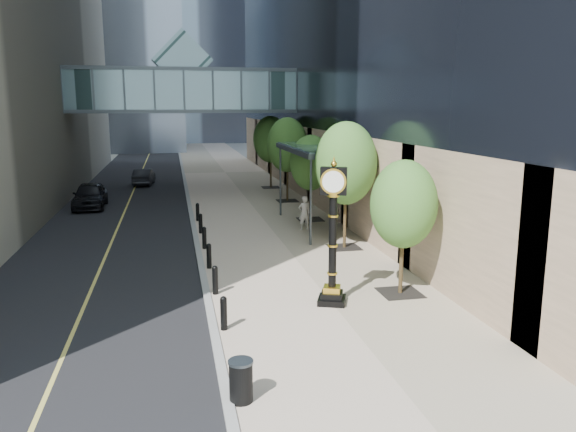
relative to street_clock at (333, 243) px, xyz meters
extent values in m
plane|color=gray|center=(-0.99, -2.51, -2.10)|extent=(320.00, 320.00, 0.00)
cube|color=black|center=(-7.99, 37.49, -2.09)|extent=(8.00, 180.00, 0.02)
cube|color=#BBA690|center=(0.01, 37.49, -2.07)|extent=(8.00, 180.00, 0.06)
cube|color=gray|center=(-3.99, 37.49, -2.06)|extent=(0.25, 180.00, 0.07)
cube|color=#467171|center=(-3.99, 25.49, 5.40)|extent=(17.00, 4.00, 3.00)
cube|color=#383F44|center=(-3.99, 25.49, 3.95)|extent=(17.00, 4.20, 0.25)
cube|color=#383F44|center=(-3.99, 25.49, 6.85)|extent=(17.00, 4.20, 0.25)
cube|color=#467171|center=(-3.99, 25.49, 7.50)|extent=(4.24, 3.00, 4.24)
cube|color=#383F44|center=(2.51, 11.49, 2.10)|extent=(3.00, 8.00, 0.25)
cube|color=#467171|center=(2.51, 11.49, 2.25)|extent=(2.80, 7.80, 0.06)
cylinder|color=#383F44|center=(1.21, 7.79, 0.00)|extent=(0.12, 0.12, 4.20)
cylinder|color=#383F44|center=(1.21, 15.19, 0.00)|extent=(0.12, 0.12, 4.20)
cylinder|color=black|center=(-3.69, -1.51, -1.59)|extent=(0.20, 0.20, 0.90)
cylinder|color=black|center=(-3.69, 1.69, -1.59)|extent=(0.20, 0.20, 0.90)
cylinder|color=black|center=(-3.69, 4.89, -1.59)|extent=(0.20, 0.20, 0.90)
cylinder|color=black|center=(-3.69, 8.09, -1.59)|extent=(0.20, 0.20, 0.90)
cylinder|color=black|center=(-3.69, 11.29, -1.59)|extent=(0.20, 0.20, 0.90)
cylinder|color=black|center=(-3.69, 14.49, -1.59)|extent=(0.20, 0.20, 0.90)
cube|color=black|center=(2.61, 0.49, -2.03)|extent=(1.40, 1.40, 0.02)
cylinder|color=#3E301A|center=(2.61, 0.49, -0.80)|extent=(0.14, 0.14, 2.47)
ellipsoid|color=#386123|center=(2.61, 0.49, 1.11)|extent=(2.26, 2.26, 3.02)
cube|color=black|center=(2.61, 6.99, -2.03)|extent=(1.40, 1.40, 0.02)
cylinder|color=#3E301A|center=(2.61, 6.99, -0.52)|extent=(0.14, 0.14, 3.04)
ellipsoid|color=#386123|center=(2.61, 6.99, 1.83)|extent=(2.79, 2.79, 3.72)
cube|color=black|center=(2.61, 13.49, -2.03)|extent=(1.40, 1.40, 0.02)
cylinder|color=#3E301A|center=(2.61, 13.49, -0.76)|extent=(0.14, 0.14, 2.56)
ellipsoid|color=#386123|center=(2.61, 13.49, 1.21)|extent=(2.34, 2.34, 3.12)
cube|color=black|center=(2.61, 19.99, -2.03)|extent=(1.40, 1.40, 0.02)
cylinder|color=#3E301A|center=(2.61, 19.99, -0.54)|extent=(0.14, 0.14, 2.99)
ellipsoid|color=#386123|center=(2.61, 19.99, 1.77)|extent=(2.74, 2.74, 3.65)
cube|color=black|center=(2.61, 26.49, -2.03)|extent=(1.40, 1.40, 0.02)
cylinder|color=#3E301A|center=(2.61, 26.49, -0.55)|extent=(0.14, 0.14, 2.98)
ellipsoid|color=#386123|center=(2.61, 26.49, 1.75)|extent=(2.73, 2.73, 3.64)
cube|color=black|center=(0.00, 0.00, -1.94)|extent=(1.14, 1.14, 0.20)
cube|color=black|center=(0.00, 0.00, -1.74)|extent=(0.89, 0.89, 0.20)
cube|color=gold|center=(0.00, 0.00, -1.55)|extent=(0.70, 0.70, 0.20)
cylinder|color=black|center=(0.00, 0.00, 0.07)|extent=(0.25, 0.25, 3.04)
cube|color=black|center=(0.00, 0.00, 2.03)|extent=(0.88, 0.57, 0.88)
cylinder|color=white|center=(0.00, 0.17, 2.03)|extent=(0.65, 0.28, 0.69)
cylinder|color=white|center=(0.00, -0.17, 2.03)|extent=(0.65, 0.28, 0.69)
sphere|color=gold|center=(0.00, 0.00, 2.56)|extent=(0.20, 0.20, 0.20)
cylinder|color=black|center=(-3.69, -5.61, -1.59)|extent=(0.58, 0.58, 0.90)
imported|color=beige|center=(1.67, 11.04, -1.14)|extent=(0.70, 0.50, 1.79)
imported|color=black|center=(-10.21, 20.25, -1.27)|extent=(1.99, 4.78, 1.62)
imported|color=black|center=(-7.32, 30.46, -1.42)|extent=(1.76, 4.13, 1.32)
camera|label=1|loc=(-4.98, -16.94, 4.38)|focal=35.00mm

